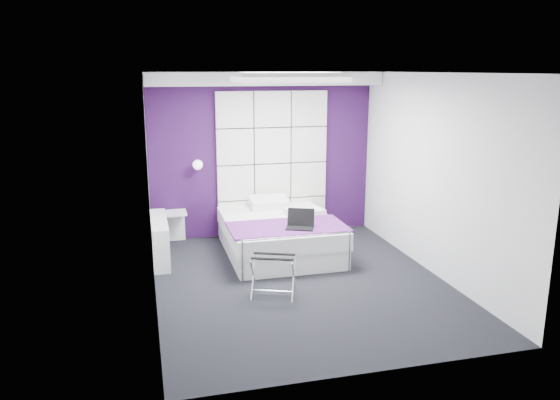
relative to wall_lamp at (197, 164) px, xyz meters
name	(u,v)px	position (x,y,z in m)	size (l,w,h in m)	color
floor	(300,282)	(1.05, -2.06, -1.22)	(4.40, 4.40, 0.00)	black
ceiling	(302,73)	(1.05, -2.06, 1.38)	(4.40, 4.40, 0.00)	white
wall_back	(262,155)	(1.05, 0.14, 0.08)	(3.60, 3.60, 0.00)	silver
wall_left	(150,190)	(-0.75, -2.06, 0.08)	(4.40, 4.40, 0.00)	silver
wall_right	(434,175)	(2.85, -2.06, 0.08)	(4.40, 4.40, 0.00)	silver
accent_wall	(262,155)	(1.05, 0.13, 0.08)	(3.58, 0.02, 2.58)	#2D0D3B
soffit	(265,79)	(1.05, -0.11, 1.28)	(3.58, 0.50, 0.20)	white
headboard	(272,163)	(1.20, 0.08, -0.05)	(1.80, 0.08, 2.30)	white
skylight	(289,76)	(1.05, -1.46, 1.33)	(1.36, 0.86, 0.12)	white
wall_lamp	(197,164)	(0.00, 0.00, 0.00)	(0.15, 0.15, 0.15)	white
radiator	(160,239)	(-0.64, -0.76, -0.92)	(0.22, 1.20, 0.60)	white
bed	(279,234)	(1.06, -0.89, -0.93)	(1.61, 1.93, 0.68)	white
nightstand	(173,213)	(-0.40, -0.04, -0.73)	(0.40, 0.31, 0.04)	white
luggage_rack	(274,276)	(0.62, -2.38, -0.97)	(0.50, 0.37, 0.50)	silver
laptop	(299,223)	(1.20, -1.47, -0.61)	(0.37, 0.26, 0.26)	black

